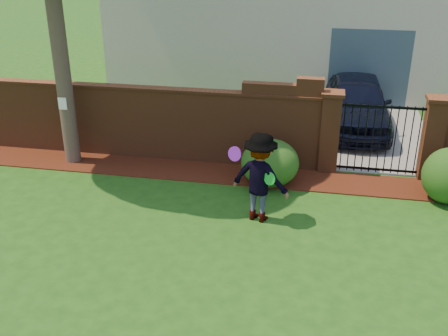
% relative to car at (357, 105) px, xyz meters
% --- Properties ---
extents(ground, '(80.00, 80.00, 0.01)m').
position_rel_car_xyz_m(ground, '(-3.12, -6.81, -0.74)').
color(ground, '#1E4A12').
rests_on(ground, ground).
extents(mulch_bed, '(11.10, 1.08, 0.03)m').
position_rel_car_xyz_m(mulch_bed, '(-4.07, -3.47, -0.72)').
color(mulch_bed, '#3A150A').
rests_on(mulch_bed, ground).
extents(brick_wall, '(8.70, 0.31, 2.16)m').
position_rel_car_xyz_m(brick_wall, '(-5.13, -2.81, 0.20)').
color(brick_wall, brown).
rests_on(brick_wall, ground).
extents(pillar_left, '(0.50, 0.50, 1.88)m').
position_rel_car_xyz_m(pillar_left, '(-0.72, -2.81, 0.22)').
color(pillar_left, brown).
rests_on(pillar_left, ground).
extents(pillar_right, '(0.50, 0.50, 1.88)m').
position_rel_car_xyz_m(pillar_right, '(1.48, -2.81, 0.22)').
color(pillar_right, brown).
rests_on(pillar_right, ground).
extents(iron_gate, '(1.78, 0.03, 1.60)m').
position_rel_car_xyz_m(iron_gate, '(0.38, -2.81, 0.12)').
color(iron_gate, black).
rests_on(iron_gate, ground).
extents(driveway, '(3.20, 8.00, 0.01)m').
position_rel_car_xyz_m(driveway, '(0.38, 1.19, -0.73)').
color(driveway, gray).
rests_on(driveway, ground).
extents(car, '(1.83, 4.33, 1.46)m').
position_rel_car_xyz_m(car, '(0.00, 0.00, 0.00)').
color(car, black).
rests_on(car, ground).
extents(paper_notice, '(0.20, 0.01, 0.28)m').
position_rel_car_xyz_m(paper_notice, '(-6.72, -3.60, 0.77)').
color(paper_notice, white).
rests_on(paper_notice, tree).
extents(shrub_left, '(1.25, 1.25, 1.03)m').
position_rel_car_xyz_m(shrub_left, '(-1.95, -3.80, -0.22)').
color(shrub_left, '#174615').
rests_on(shrub_left, ground).
extents(man, '(1.28, 0.96, 1.75)m').
position_rel_car_xyz_m(man, '(-1.99, -5.36, 0.14)').
color(man, gray).
rests_on(man, ground).
extents(frisbee_purple, '(0.29, 0.18, 0.28)m').
position_rel_car_xyz_m(frisbee_purple, '(-2.46, -5.33, 0.59)').
color(frisbee_purple, purple).
rests_on(frisbee_purple, man).
extents(frisbee_green, '(0.24, 0.18, 0.25)m').
position_rel_car_xyz_m(frisbee_green, '(-1.78, -5.56, 0.25)').
color(frisbee_green, green).
rests_on(frisbee_green, man).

